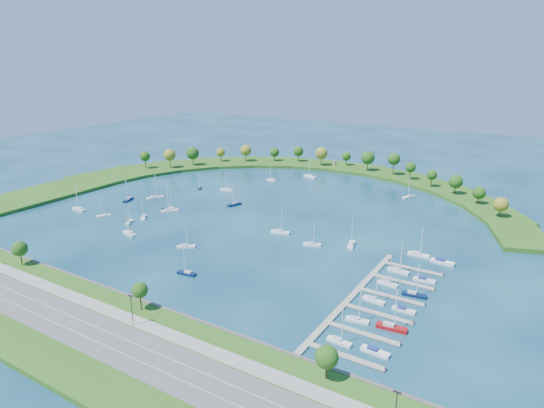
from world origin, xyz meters
The scene contains 38 objects.
ground centered at (0.00, 0.00, 0.00)m, with size 700.00×700.00×0.00m, color #082A46.
south_shoreline centered at (0.03, -122.88, 1.00)m, with size 420.00×43.10×11.60m.
breakwater centered at (-46.33, 48.72, 0.99)m, with size 286.74×247.64×2.00m.
breakwater_trees centered at (-16.80, 87.80, 10.41)m, with size 238.25×91.57×15.18m.
harbor_tower centered at (-9.40, 115.95, 4.09)m, with size 2.60×2.60×4.06m.
dock_system centered at (85.30, -61.00, 0.35)m, with size 24.28×82.00×1.60m.
moored_boat_0 centered at (60.02, -18.44, 0.93)m, with size 4.59×9.03×12.79m.
moored_boat_1 centered at (-64.60, -11.28, 0.98)m, with size 7.25×9.69×14.20m.
moored_boat_2 centered at (-83.64, -48.31, 0.96)m, with size 9.42×3.20×13.62m.
moored_boat_3 centered at (-32.84, -59.43, 0.93)m, with size 8.94×4.48×12.66m.
moored_boat_4 centered at (60.04, 68.52, 0.92)m, with size 6.24×8.63×12.56m.
moored_boat_5 centered at (-63.85, -48.35, 0.87)m, with size 5.90×6.92×10.52m.
moored_boat_6 centered at (-75.06, -21.99, 0.92)m, with size 4.96×8.82×12.50m.
moored_boat_7 centered at (-11.63, 81.54, 0.97)m, with size 9.81×5.00×13.88m.
moored_boat_8 centered at (-40.31, 25.22, 0.90)m, with size 8.20×2.94×11.81m.
moored_boat_9 centered at (-41.91, -22.86, 0.95)m, with size 9.48×5.79×13.50m.
moored_boat_10 centered at (-0.13, -57.61, 0.89)m, with size 7.61×6.46×11.54m.
moored_boat_11 centered at (-44.31, -39.67, 0.89)m, with size 6.61×7.56×11.59m.
moored_boat_12 centered at (-29.73, 60.57, 0.85)m, with size 6.78×2.17×9.85m.
moored_boat_13 centered at (-18.09, 2.76, 0.92)m, with size 5.23×8.89×12.62m.
moored_boat_14 centered at (-57.54, 20.24, 0.86)m, with size 6.01×6.61×10.29m.
moored_boat_15 centered at (-40.53, -24.58, 0.96)m, with size 8.04×8.77×13.70m.
moored_boat_16 centered at (18.00, -77.58, 0.88)m, with size 7.83×3.10×11.20m.
moored_boat_17 centered at (45.27, -26.97, 0.89)m, with size 8.15×4.86×11.58m.
moored_boat_18 centered at (-45.03, -48.40, 0.87)m, with size 4.96×7.27×10.48m.
moored_boat_19 centered at (25.74, -21.38, 0.94)m, with size 9.34×4.57×13.23m.
docked_boat_0 centered at (85.53, -88.65, 0.88)m, with size 7.63×2.52×11.07m.
docked_boat_1 centered at (95.98, -87.95, 0.62)m, with size 8.36×2.82×1.68m.
docked_boat_2 centered at (85.54, -75.05, 0.87)m, with size 7.60×3.12×10.84m.
docked_boat_3 centered at (96.00, -73.71, 0.96)m, with size 9.48×3.49×13.62m.
docked_boat_4 centered at (85.53, -60.29, 0.89)m, with size 7.94×2.91×11.42m.
docked_boat_5 centered at (95.99, -61.30, 0.56)m, with size 7.54×2.26×1.53m.
docked_boat_6 centered at (85.53, -45.91, 0.88)m, with size 7.60×2.64×10.97m.
docked_boat_7 centered at (96.02, -49.29, 0.91)m, with size 8.48×3.26×12.14m.
docked_boat_8 centered at (85.52, -33.52, 0.91)m, with size 8.32×2.76×12.06m.
docked_boat_9 centered at (95.98, -36.09, 0.60)m, with size 8.13×3.00×1.62m.
docked_boat_10 centered at (87.90, -13.96, 0.94)m, with size 8.99×2.67×13.16m.
docked_boat_11 centered at (97.86, -16.28, 0.71)m, with size 9.65×3.41×1.93m.
Camera 1 is at (131.29, -199.70, 78.99)m, focal length 31.35 mm.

